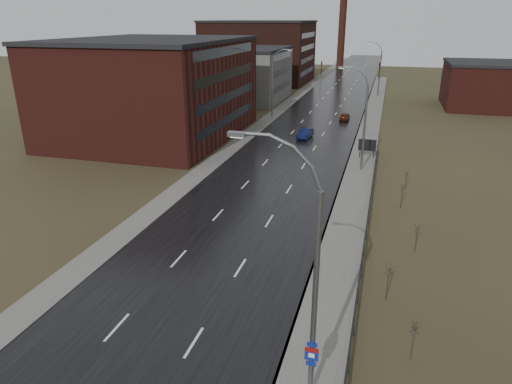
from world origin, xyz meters
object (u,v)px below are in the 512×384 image
Objects in this scene: streetlight_main at (308,281)px; billboard at (367,146)px; car_far at (345,117)px; car_near at (305,134)px.

billboard is (0.63, 38.97, -4.39)m from streetlight_main.
car_far is at bearing 102.33° from billboard.
car_far is at bearing 93.91° from streetlight_main.
billboard reaches higher than car_near.
car_near is (-8.32, 46.88, -5.38)m from streetlight_main.
car_near is at bearing 74.58° from car_far.
streetlight_main reaches higher than billboard.
billboard is 0.60× the size of car_near.
car_far is (4.16, 14.00, -0.05)m from car_near.
streetlight_main reaches higher than car_near.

